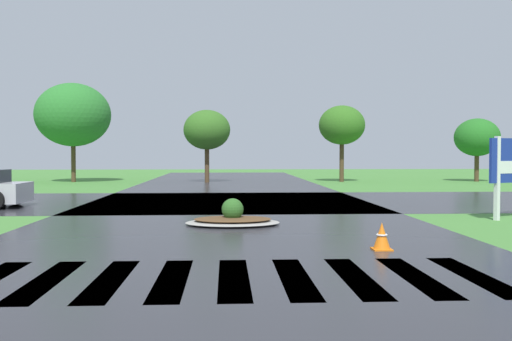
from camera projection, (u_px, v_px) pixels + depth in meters
The scene contains 6 objects.
asphalt_roadway at pixel (231, 236), 12.66m from camera, with size 10.38×80.00×0.01m, color #2B2B30.
asphalt_cross_road at pixel (229, 201), 21.56m from camera, with size 90.00×9.35×0.01m, color #2B2B30.
crosswalk_stripes at pixel (234, 278), 8.39m from camera, with size 7.65×2.86×0.01m.
median_island at pixel (233, 219), 14.59m from camera, with size 2.41×1.67×0.68m.
traffic_cone at pixel (382, 237), 10.83m from camera, with size 0.36×0.36×0.53m.
background_treeline at pixel (145, 122), 35.67m from camera, with size 36.22×4.66×6.18m.
Camera 1 is at (-0.11, -2.62, 1.85)m, focal length 40.14 mm.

